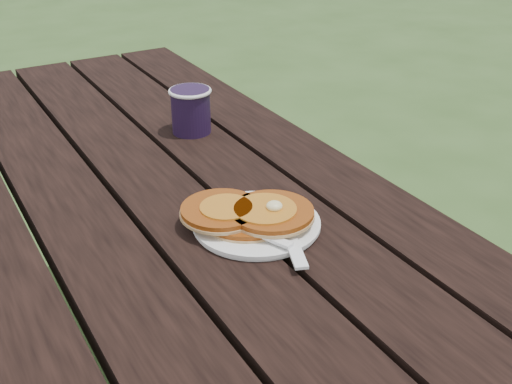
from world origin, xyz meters
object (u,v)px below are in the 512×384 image
picnic_table (182,366)px  plate (257,224)px  pancake_stack (248,213)px  coffee_cup (191,108)px

picnic_table → plate: bearing=-61.4°
pancake_stack → coffee_cup: size_ratio=2.06×
plate → picnic_table: bearing=118.6°
plate → coffee_cup: coffee_cup is taller
pancake_stack → coffee_cup: (0.09, 0.40, 0.03)m
picnic_table → coffee_cup: size_ratio=18.84×
pancake_stack → coffee_cup: 0.41m
pancake_stack → coffee_cup: coffee_cup is taller
picnic_table → pancake_stack: bearing=-63.9°
picnic_table → pancake_stack: pancake_stack is taller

